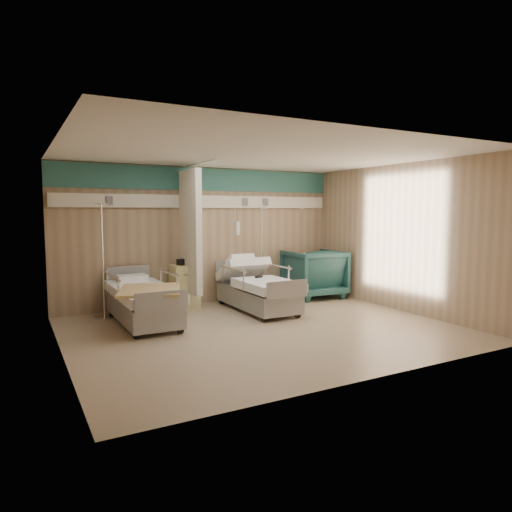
{
  "coord_description": "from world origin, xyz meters",
  "views": [
    {
      "loc": [
        -3.54,
        -6.29,
        1.9
      ],
      "look_at": [
        0.19,
        0.6,
        1.13
      ],
      "focal_mm": 32.0,
      "sensor_mm": 36.0,
      "label": 1
    }
  ],
  "objects_px": {
    "iv_stand_right": "(262,282)",
    "visitor_armchair": "(314,273)",
    "bed_right": "(257,294)",
    "iv_stand_left": "(104,295)",
    "bed_left": "(144,305)",
    "bedside_cabinet": "(185,286)"
  },
  "relations": [
    {
      "from": "bed_left",
      "to": "iv_stand_left",
      "type": "height_order",
      "value": "iv_stand_left"
    },
    {
      "from": "bed_left",
      "to": "iv_stand_left",
      "type": "distance_m",
      "value": 0.91
    },
    {
      "from": "visitor_armchair",
      "to": "bed_right",
      "type": "bearing_deg",
      "value": 23.42
    },
    {
      "from": "bed_right",
      "to": "bedside_cabinet",
      "type": "distance_m",
      "value": 1.46
    },
    {
      "from": "bedside_cabinet",
      "to": "iv_stand_right",
      "type": "bearing_deg",
      "value": -2.54
    },
    {
      "from": "bed_right",
      "to": "bed_left",
      "type": "relative_size",
      "value": 1.0
    },
    {
      "from": "bed_left",
      "to": "iv_stand_left",
      "type": "xyz_separation_m",
      "value": [
        -0.51,
        0.75,
        0.1
      ]
    },
    {
      "from": "bed_right",
      "to": "iv_stand_right",
      "type": "distance_m",
      "value": 1.0
    },
    {
      "from": "visitor_armchair",
      "to": "iv_stand_right",
      "type": "relative_size",
      "value": 0.59
    },
    {
      "from": "iv_stand_right",
      "to": "visitor_armchair",
      "type": "bearing_deg",
      "value": -10.61
    },
    {
      "from": "bed_right",
      "to": "visitor_armchair",
      "type": "height_order",
      "value": "visitor_armchair"
    },
    {
      "from": "bed_right",
      "to": "visitor_armchair",
      "type": "relative_size",
      "value": 1.84
    },
    {
      "from": "visitor_armchair",
      "to": "iv_stand_right",
      "type": "xyz_separation_m",
      "value": [
        -1.2,
        0.22,
        -0.13
      ]
    },
    {
      "from": "bed_right",
      "to": "bed_left",
      "type": "distance_m",
      "value": 2.2
    },
    {
      "from": "bedside_cabinet",
      "to": "iv_stand_right",
      "type": "distance_m",
      "value": 1.71
    },
    {
      "from": "bed_right",
      "to": "iv_stand_right",
      "type": "relative_size",
      "value": 1.09
    },
    {
      "from": "bed_right",
      "to": "visitor_armchair",
      "type": "bearing_deg",
      "value": 18.89
    },
    {
      "from": "iv_stand_left",
      "to": "bed_left",
      "type": "bearing_deg",
      "value": -55.69
    },
    {
      "from": "visitor_armchair",
      "to": "iv_stand_left",
      "type": "xyz_separation_m",
      "value": [
        -4.47,
        0.15,
        -0.11
      ]
    },
    {
      "from": "bed_right",
      "to": "iv_stand_left",
      "type": "distance_m",
      "value": 2.82
    },
    {
      "from": "bedside_cabinet",
      "to": "iv_stand_left",
      "type": "bearing_deg",
      "value": -174.5
    },
    {
      "from": "bedside_cabinet",
      "to": "bed_right",
      "type": "bearing_deg",
      "value": -38.05
    }
  ]
}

